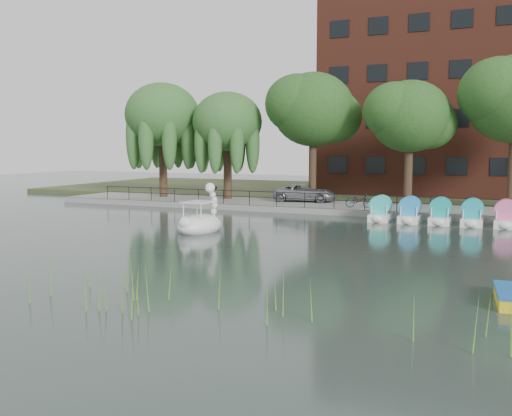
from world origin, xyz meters
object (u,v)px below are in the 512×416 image
Objects in this scene: bicycle at (359,200)px; swan_boat at (200,221)px; minivan at (305,191)px; pedestrian at (164,184)px.

swan_boat is (-5.66, -11.29, -0.35)m from bicycle.
minivan is at bearing 42.52° from bicycle.
pedestrian is at bearing 85.84° from minivan.
bicycle is 16.32m from pedestrian.
swan_boat is (10.56, -13.08, -0.84)m from pedestrian.
swan_boat is at bearing 167.93° from minivan.
minivan is at bearing 91.67° from swan_boat.
bicycle is (4.56, -2.47, -0.23)m from minivan.
bicycle is at bearing 69.61° from swan_boat.
minivan is 1.68× the size of swan_boat.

